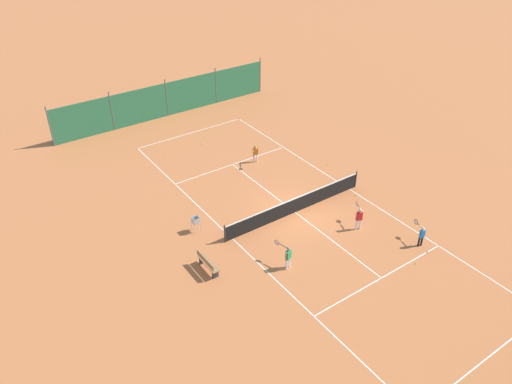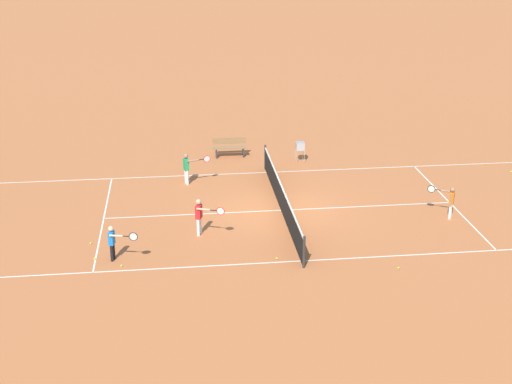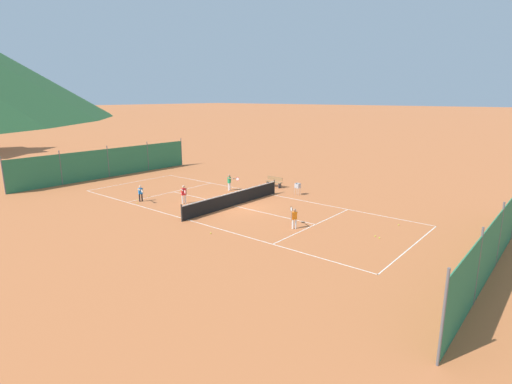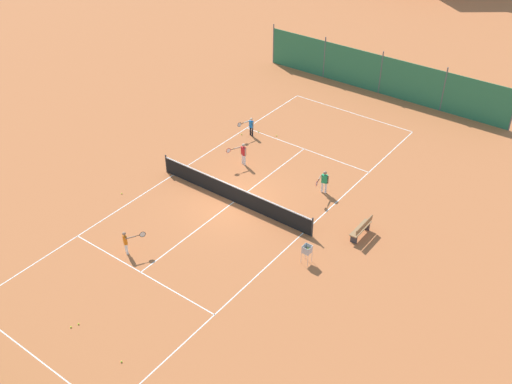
{
  "view_description": "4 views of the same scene",
  "coord_description": "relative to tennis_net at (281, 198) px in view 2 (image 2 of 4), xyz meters",
  "views": [
    {
      "loc": [
        14.58,
        17.12,
        16.02
      ],
      "look_at": [
        1.73,
        -1.3,
        1.28
      ],
      "focal_mm": 35.0,
      "sensor_mm": 36.0,
      "label": 1
    },
    {
      "loc": [
        -23.72,
        3.74,
        10.17
      ],
      "look_at": [
        -0.03,
        0.94,
        0.77
      ],
      "focal_mm": 50.0,
      "sensor_mm": 36.0,
      "label": 2
    },
    {
      "loc": [
        -19.17,
        -17.72,
        7.23
      ],
      "look_at": [
        1.15,
        -0.99,
        0.9
      ],
      "focal_mm": 28.0,
      "sensor_mm": 36.0,
      "label": 3
    },
    {
      "loc": [
        15.25,
        -18.65,
        17.37
      ],
      "look_at": [
        1.64,
        -0.38,
        1.49
      ],
      "focal_mm": 42.0,
      "sensor_mm": 36.0,
      "label": 4
    }
  ],
  "objects": [
    {
      "name": "tennis_ball_by_net_left",
      "position": [
        -3.9,
        0.73,
        -0.47
      ],
      "size": [
        0.07,
        0.07,
        0.07
      ],
      "primitive_type": "sphere",
      "color": "#CCE033",
      "rests_on": "ground"
    },
    {
      "name": "player_near_baseline",
      "position": [
        -1.37,
        -5.83,
        0.19
      ],
      "size": [
        0.78,
        0.83,
        1.17
      ],
      "color": "white",
      "rests_on": "ground"
    },
    {
      "name": "tennis_ball_alley_right",
      "position": [
        -3.83,
        5.56,
        -0.47
      ],
      "size": [
        0.07,
        0.07,
        0.07
      ],
      "primitive_type": "sphere",
      "color": "#CCE033",
      "rests_on": "ground"
    },
    {
      "name": "tennis_ball_near_corner",
      "position": [
        2.9,
        -10.18,
        -0.47
      ],
      "size": [
        0.07,
        0.07,
        0.07
      ],
      "primitive_type": "sphere",
      "color": "#CCE033",
      "rests_on": "ground"
    },
    {
      "name": "ground_plane",
      "position": [
        0.0,
        0.0,
        -0.5
      ],
      "size": [
        600.0,
        600.0,
        0.0
      ],
      "primitive_type": "plane",
      "color": "#BC6638"
    },
    {
      "name": "tennis_ball_alley_left",
      "position": [
        -3.24,
        6.42,
        -0.47
      ],
      "size": [
        0.07,
        0.07,
        0.07
      ],
      "primitive_type": "sphere",
      "color": "#CCE033",
      "rests_on": "ground"
    },
    {
      "name": "tennis_ball_far_corner",
      "position": [
        -4.97,
        -2.87,
        -0.47
      ],
      "size": [
        0.07,
        0.07,
        0.07
      ],
      "primitive_type": "sphere",
      "color": "#CCE033",
      "rests_on": "ground"
    },
    {
      "name": "tennis_ball_service_box",
      "position": [
        -2.09,
        6.65,
        -0.47
      ],
      "size": [
        0.07,
        0.07,
        0.07
      ],
      "primitive_type": "sphere",
      "color": "#CCE033",
      "rests_on": "ground"
    },
    {
      "name": "ball_hopper",
      "position": [
        5.29,
        -1.62,
        0.15
      ],
      "size": [
        0.36,
        0.36,
        0.89
      ],
      "color": "#B7B7BC",
      "rests_on": "ground"
    },
    {
      "name": "tennis_net",
      "position": [
        0.0,
        0.0,
        0.0
      ],
      "size": [
        9.18,
        0.08,
        1.06
      ],
      "color": "#2D2D2D",
      "rests_on": "ground"
    },
    {
      "name": "court_line_markings",
      "position": [
        0.0,
        0.0,
        -0.5
      ],
      "size": [
        8.25,
        23.85,
        0.01
      ],
      "color": "white",
      "rests_on": "ground"
    },
    {
      "name": "player_near_service",
      "position": [
        -1.78,
        3.03,
        0.25
      ],
      "size": [
        0.74,
        0.97,
        1.29
      ],
      "color": "white",
      "rests_on": "ground"
    },
    {
      "name": "courtside_bench",
      "position": [
        6.34,
        1.36,
        -0.05
      ],
      "size": [
        0.36,
        1.5,
        0.84
      ],
      "color": "olive",
      "rests_on": "ground"
    },
    {
      "name": "player_far_baseline",
      "position": [
        -3.35,
        5.79,
        0.18
      ],
      "size": [
        0.57,
        0.94,
        1.16
      ],
      "color": "black",
      "rests_on": "ground"
    },
    {
      "name": "player_far_service",
      "position": [
        3.14,
        3.31,
        0.24
      ],
      "size": [
        0.42,
        1.09,
        1.28
      ],
      "color": "white",
      "rests_on": "ground"
    }
  ]
}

